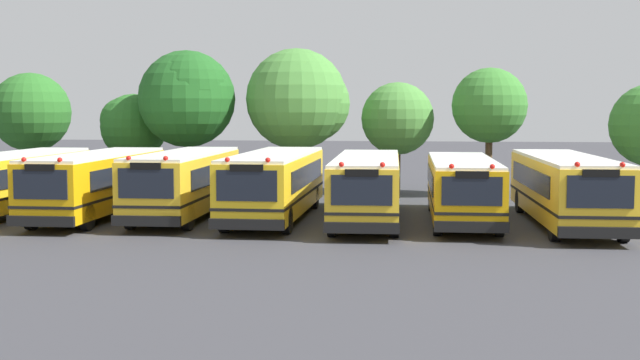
{
  "coord_description": "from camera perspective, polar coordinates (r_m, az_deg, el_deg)",
  "views": [
    {
      "loc": [
        5.69,
        -31.86,
        4.4
      ],
      "look_at": [
        1.8,
        0.0,
        1.6
      ],
      "focal_mm": 45.81,
      "sensor_mm": 36.0,
      "label": 1
    }
  ],
  "objects": [
    {
      "name": "school_bus_5",
      "position": [
        32.24,
        9.89,
        -0.48
      ],
      "size": [
        2.58,
        10.31,
        2.6
      ],
      "rotation": [
        0.0,
        0.0,
        3.15
      ],
      "color": "#EAA80C",
      "rests_on": "ground_plane"
    },
    {
      "name": "school_bus_4",
      "position": [
        32.0,
        3.32,
        -0.38
      ],
      "size": [
        2.81,
        11.13,
        2.68
      ],
      "rotation": [
        0.0,
        0.0,
        3.17
      ],
      "color": "yellow",
      "rests_on": "ground_plane"
    },
    {
      "name": "tree_2",
      "position": [
        42.01,
        -9.21,
        5.81
      ],
      "size": [
        4.92,
        4.92,
        7.37
      ],
      "color": "#4C3823",
      "rests_on": "ground_plane"
    },
    {
      "name": "ground_plane",
      "position": [
        32.66,
        -3.15,
        -2.76
      ],
      "size": [
        160.0,
        160.0,
        0.0
      ],
      "primitive_type": "plane",
      "color": "#38383D"
    },
    {
      "name": "school_bus_2",
      "position": [
        33.48,
        -9.45,
        -0.12
      ],
      "size": [
        2.59,
        10.0,
        2.78
      ],
      "rotation": [
        0.0,
        0.0,
        3.15
      ],
      "color": "yellow",
      "rests_on": "ground_plane"
    },
    {
      "name": "school_bus_1",
      "position": [
        34.44,
        -15.27,
        -0.12
      ],
      "size": [
        2.52,
        10.55,
        2.74
      ],
      "rotation": [
        0.0,
        0.0,
        3.15
      ],
      "color": "#EAA80C",
      "rests_on": "ground_plane"
    },
    {
      "name": "tree_5",
      "position": [
        41.89,
        11.67,
        5.01
      ],
      "size": [
        3.77,
        3.77,
        6.46
      ],
      "color": "#4C3823",
      "rests_on": "ground_plane"
    },
    {
      "name": "tree_1",
      "position": [
        44.43,
        -13.06,
        3.73
      ],
      "size": [
        3.5,
        3.49,
        5.2
      ],
      "color": "#4C3823",
      "rests_on": "ground_plane"
    },
    {
      "name": "school_bus_3",
      "position": [
        32.68,
        -3.16,
        -0.18
      ],
      "size": [
        2.64,
        10.88,
        2.78
      ],
      "rotation": [
        0.0,
        0.0,
        3.14
      ],
      "color": "yellow",
      "rests_on": "ground_plane"
    },
    {
      "name": "school_bus_6",
      "position": [
        32.28,
        16.73,
        -0.48
      ],
      "size": [
        2.85,
        11.11,
        2.75
      ],
      "rotation": [
        0.0,
        0.0,
        3.17
      ],
      "color": "yellow",
      "rests_on": "ground_plane"
    },
    {
      "name": "tree_0",
      "position": [
        46.92,
        -19.72,
        4.52
      ],
      "size": [
        4.26,
        4.26,
        6.35
      ],
      "color": "#4C3823",
      "rests_on": "ground_plane"
    },
    {
      "name": "tree_4",
      "position": [
        42.48,
        5.48,
        4.41
      ],
      "size": [
        3.75,
        3.75,
        5.78
      ],
      "color": "#4C3823",
      "rests_on": "ground_plane"
    },
    {
      "name": "school_bus_0",
      "position": [
        36.08,
        -21.01,
        -0.09
      ],
      "size": [
        2.49,
        11.59,
        2.68
      ],
      "rotation": [
        0.0,
        0.0,
        3.14
      ],
      "color": "yellow",
      "rests_on": "ground_plane"
    },
    {
      "name": "tree_3",
      "position": [
        41.69,
        -1.33,
        5.57
      ],
      "size": [
        5.28,
        5.14,
        7.47
      ],
      "color": "#4C3823",
      "rests_on": "ground_plane"
    }
  ]
}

